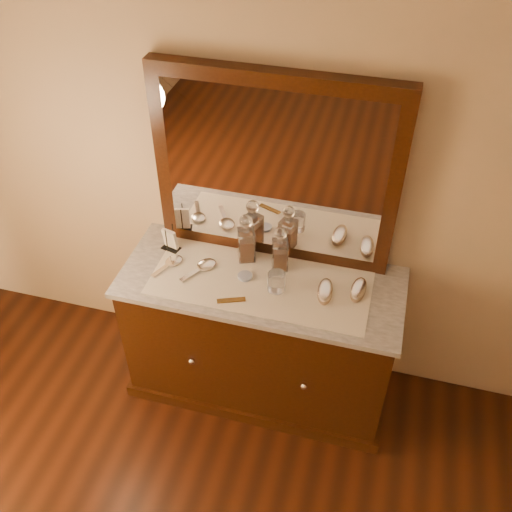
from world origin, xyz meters
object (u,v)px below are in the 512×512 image
(decanter_right, at_px, (280,253))
(brush_far, at_px, (358,290))
(hand_mirror_outer, at_px, (172,262))
(hand_mirror_inner, at_px, (204,266))
(decanter_left, at_px, (246,242))
(comb, at_px, (231,300))
(dresser_cabinet, at_px, (261,338))
(pin_dish, at_px, (245,276))
(napkin_rack, at_px, (170,240))
(mirror_frame, at_px, (275,171))
(brush_near, at_px, (325,291))

(decanter_right, bearing_deg, brush_far, -11.12)
(decanter_right, relative_size, brush_far, 1.55)
(hand_mirror_outer, bearing_deg, hand_mirror_inner, 4.52)
(decanter_left, distance_m, hand_mirror_inner, 0.25)
(comb, bearing_deg, dresser_cabinet, 38.63)
(decanter_right, bearing_deg, decanter_left, 172.09)
(dresser_cabinet, distance_m, pin_dish, 0.46)
(comb, bearing_deg, hand_mirror_outer, 133.64)
(pin_dish, distance_m, napkin_rack, 0.46)
(pin_dish, distance_m, hand_mirror_outer, 0.40)
(hand_mirror_outer, height_order, hand_mirror_inner, hand_mirror_inner)
(mirror_frame, height_order, comb, mirror_frame)
(comb, bearing_deg, brush_far, -1.43)
(decanter_left, xyz_separation_m, brush_near, (0.45, -0.16, -0.08))
(pin_dish, distance_m, decanter_right, 0.21)
(comb, xyz_separation_m, decanter_left, (-0.01, 0.32, 0.10))
(comb, distance_m, hand_mirror_outer, 0.42)
(hand_mirror_outer, bearing_deg, brush_far, 2.27)
(comb, bearing_deg, decanter_right, 38.62)
(mirror_frame, xyz_separation_m, decanter_right, (0.07, -0.13, -0.40))
(pin_dish, bearing_deg, napkin_rack, 165.67)
(dresser_cabinet, distance_m, brush_far, 0.67)
(comb, distance_m, brush_near, 0.46)
(dresser_cabinet, distance_m, hand_mirror_outer, 0.66)
(brush_near, relative_size, hand_mirror_inner, 0.78)
(napkin_rack, height_order, brush_near, napkin_rack)
(decanter_left, height_order, hand_mirror_inner, decanter_left)
(dresser_cabinet, xyz_separation_m, pin_dish, (-0.08, -0.00, 0.45))
(mirror_frame, xyz_separation_m, napkin_rack, (-0.53, -0.13, -0.44))
(hand_mirror_outer, bearing_deg, dresser_cabinet, 0.40)
(pin_dish, relative_size, decanter_left, 0.27)
(dresser_cabinet, xyz_separation_m, comb, (-0.10, -0.18, 0.45))
(brush_far, relative_size, hand_mirror_outer, 0.81)
(hand_mirror_outer, bearing_deg, brush_near, -1.19)
(dresser_cabinet, bearing_deg, brush_far, 4.12)
(brush_far, relative_size, hand_mirror_inner, 0.75)
(napkin_rack, relative_size, decanter_left, 0.53)
(pin_dish, relative_size, brush_far, 0.45)
(dresser_cabinet, bearing_deg, decanter_right, 60.06)
(pin_dish, bearing_deg, brush_far, 3.60)
(comb, xyz_separation_m, brush_far, (0.59, 0.21, 0.02))
(napkin_rack, height_order, hand_mirror_inner, napkin_rack)
(decanter_left, bearing_deg, comb, -87.37)
(pin_dish, bearing_deg, brush_near, -2.69)
(napkin_rack, xyz_separation_m, brush_near, (0.86, -0.13, -0.03))
(comb, bearing_deg, decanter_left, 71.16)
(dresser_cabinet, bearing_deg, hand_mirror_outer, -179.60)
(decanter_right, height_order, hand_mirror_inner, decanter_right)
(hand_mirror_outer, relative_size, hand_mirror_inner, 0.93)
(napkin_rack, xyz_separation_m, brush_far, (1.01, -0.08, -0.03))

